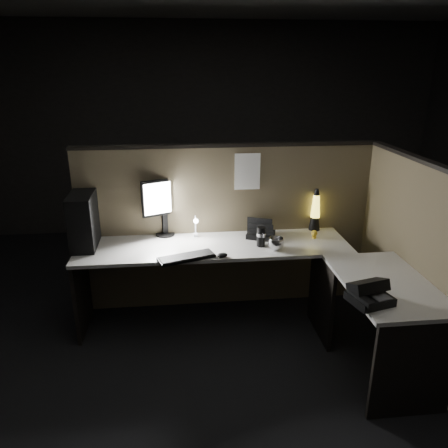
{
  "coord_description": "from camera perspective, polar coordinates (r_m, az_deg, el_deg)",
  "views": [
    {
      "loc": [
        -0.43,
        -2.8,
        2.16
      ],
      "look_at": [
        -0.09,
        0.35,
        1.01
      ],
      "focal_mm": 35.0,
      "sensor_mm": 36.0,
      "label": 1
    }
  ],
  "objects": [
    {
      "name": "pc_tower",
      "position": [
        3.79,
        -17.86,
        0.46
      ],
      "size": [
        0.2,
        0.43,
        0.45
      ],
      "primitive_type": "cube",
      "rotation": [
        0.0,
        0.0,
        0.02
      ],
      "color": "black",
      "rests_on": "desk"
    },
    {
      "name": "travel_mug",
      "position": [
        3.66,
        4.86,
        -1.65
      ],
      "size": [
        0.07,
        0.07,
        0.17
      ],
      "primitive_type": "cylinder",
      "color": "black",
      "rests_on": "desk"
    },
    {
      "name": "organizer",
      "position": [
        3.88,
        4.81,
        -1.11
      ],
      "size": [
        0.28,
        0.27,
        0.17
      ],
      "rotation": [
        0.0,
        0.0,
        -0.41
      ],
      "color": "black",
      "rests_on": "desk"
    },
    {
      "name": "lava_lamp",
      "position": [
        4.08,
        11.83,
        1.42
      ],
      "size": [
        0.1,
        0.1,
        0.39
      ],
      "color": "black",
      "rests_on": "desk"
    },
    {
      "name": "partition_back",
      "position": [
        4.01,
        0.37,
        -0.58
      ],
      "size": [
        2.66,
        0.06,
        1.5
      ],
      "primitive_type": "cube",
      "color": "brown",
      "rests_on": "ground"
    },
    {
      "name": "mouse",
      "position": [
        3.46,
        -0.24,
        -4.09
      ],
      "size": [
        0.1,
        0.08,
        0.03
      ],
      "primitive_type": "ellipsoid",
      "rotation": [
        0.0,
        0.0,
        0.21
      ],
      "color": "black",
      "rests_on": "desk"
    },
    {
      "name": "steel_mug",
      "position": [
        3.61,
        6.81,
        -2.58
      ],
      "size": [
        0.16,
        0.16,
        0.1
      ],
      "primitive_type": "imported",
      "rotation": [
        0.0,
        0.0,
        -0.27
      ],
      "color": "#BABAC1",
      "rests_on": "desk"
    },
    {
      "name": "room_shell",
      "position": [
        2.89,
        2.56,
        9.21
      ],
      "size": [
        6.0,
        6.0,
        6.0
      ],
      "color": "silver",
      "rests_on": "ground"
    },
    {
      "name": "monitor",
      "position": [
        3.86,
        -7.89,
        2.91
      ],
      "size": [
        0.38,
        0.19,
        0.51
      ],
      "rotation": [
        0.0,
        0.0,
        0.41
      ],
      "color": "black",
      "rests_on": "desk"
    },
    {
      "name": "clip_lamp",
      "position": [
        3.79,
        -3.71,
        -0.22
      ],
      "size": [
        0.04,
        0.16,
        0.21
      ],
      "color": "white",
      "rests_on": "desk"
    },
    {
      "name": "partition_right",
      "position": [
        3.68,
        23.09,
        -4.25
      ],
      "size": [
        0.06,
        1.66,
        1.5
      ],
      "primitive_type": "cube",
      "color": "brown",
      "rests_on": "ground"
    },
    {
      "name": "pinned_paper",
      "position": [
        3.85,
        3.08,
        6.85
      ],
      "size": [
        0.23,
        0.0,
        0.32
      ],
      "primitive_type": "cube",
      "color": "white",
      "rests_on": "partition_back"
    },
    {
      "name": "desk",
      "position": [
        3.49,
        4.6,
        -6.95
      ],
      "size": [
        2.6,
        1.6,
        0.73
      ],
      "color": "beige",
      "rests_on": "ground"
    },
    {
      "name": "figurine",
      "position": [
        3.91,
        11.71,
        -1.19
      ],
      "size": [
        0.05,
        0.05,
        0.05
      ],
      "primitive_type": "sphere",
      "color": "gold",
      "rests_on": "desk"
    },
    {
      "name": "desk_phone",
      "position": [
        2.97,
        18.38,
        -8.61
      ],
      "size": [
        0.29,
        0.29,
        0.15
      ],
      "rotation": [
        0.0,
        0.0,
        0.26
      ],
      "color": "black",
      "rests_on": "desk"
    },
    {
      "name": "floor",
      "position": [
        3.56,
        2.14,
        -17.32
      ],
      "size": [
        6.0,
        6.0,
        0.0
      ],
      "primitive_type": "plane",
      "color": "black",
      "rests_on": "ground"
    },
    {
      "name": "keyboard",
      "position": [
        3.45,
        -4.93,
        -4.38
      ],
      "size": [
        0.47,
        0.28,
        0.02
      ],
      "primitive_type": "cube",
      "rotation": [
        0.0,
        0.0,
        0.32
      ],
      "color": "black",
      "rests_on": "desk"
    }
  ]
}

